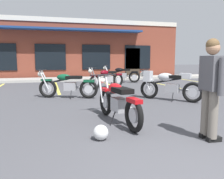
% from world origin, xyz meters
% --- Properties ---
extents(ground_plane, '(80.00, 80.00, 0.00)m').
position_xyz_m(ground_plane, '(0.00, 4.11, 0.00)').
color(ground_plane, '#47474C').
extents(sidewalk_kerb, '(22.00, 1.80, 0.14)m').
position_xyz_m(sidewalk_kerb, '(0.00, 12.80, 0.07)').
color(sidewalk_kerb, '#A8A59E').
rests_on(sidewalk_kerb, ground_plane).
extents(brick_storefront_building, '(15.34, 6.18, 4.02)m').
position_xyz_m(brick_storefront_building, '(0.00, 16.61, 2.01)').
color(brick_storefront_building, brown).
rests_on(brick_storefront_building, ground_plane).
extents(painted_stall_lines, '(13.63, 4.80, 0.01)m').
position_xyz_m(painted_stall_lines, '(-0.00, 9.20, 0.00)').
color(painted_stall_lines, '#DBCC4C').
rests_on(painted_stall_lines, ground_plane).
extents(motorcycle_foreground_classic, '(0.70, 2.11, 0.98)m').
position_xyz_m(motorcycle_foreground_classic, '(-0.34, 2.62, 0.46)').
color(motorcycle_foreground_classic, black).
rests_on(motorcycle_foreground_classic, ground_plane).
extents(motorcycle_red_sportbike, '(2.01, 1.08, 0.98)m').
position_xyz_m(motorcycle_red_sportbike, '(-1.11, 6.04, 0.46)').
color(motorcycle_red_sportbike, black).
rests_on(motorcycle_red_sportbike, ground_plane).
extents(motorcycle_black_cruiser, '(1.92, 1.25, 0.98)m').
position_xyz_m(motorcycle_black_cruiser, '(0.86, 8.34, 0.46)').
color(motorcycle_black_cruiser, black).
rests_on(motorcycle_black_cruiser, ground_plane).
extents(motorcycle_silver_naked, '(1.60, 1.70, 0.98)m').
position_xyz_m(motorcycle_silver_naked, '(1.98, 4.76, 0.53)').
color(motorcycle_silver_naked, black).
rests_on(motorcycle_silver_naked, ground_plane).
extents(motorcycle_blue_standard, '(2.00, 1.09, 0.98)m').
position_xyz_m(motorcycle_blue_standard, '(2.29, 10.61, 0.46)').
color(motorcycle_blue_standard, black).
rests_on(motorcycle_blue_standard, ground_plane).
extents(person_in_black_shirt, '(0.29, 0.60, 1.68)m').
position_xyz_m(person_in_black_shirt, '(0.82, 1.18, 0.95)').
color(person_in_black_shirt, black).
rests_on(person_in_black_shirt, ground_plane).
extents(helmet_on_pavement, '(0.26, 0.26, 0.26)m').
position_xyz_m(helmet_on_pavement, '(-0.92, 1.64, 0.13)').
color(helmet_on_pavement, silver).
rests_on(helmet_on_pavement, ground_plane).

